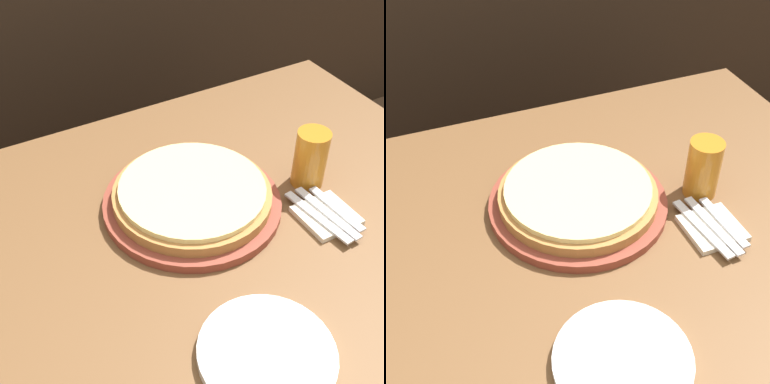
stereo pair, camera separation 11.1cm
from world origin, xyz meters
TOP-DOWN VIEW (x-y plane):
  - dining_table at (0.00, 0.00)m, footprint 1.38×0.92m
  - pizza_on_board at (0.05, 0.05)m, footprint 0.38×0.38m
  - beer_glass at (0.31, 0.00)m, footprint 0.07×0.07m
  - dinner_plate at (-0.02, -0.32)m, footprint 0.23×0.23m
  - napkin_stack at (0.28, -0.11)m, footprint 0.11×0.11m
  - fork at (0.25, -0.11)m, footprint 0.04×0.18m
  - dinner_knife at (0.28, -0.11)m, footprint 0.03×0.18m
  - spoon at (0.30, -0.11)m, footprint 0.02×0.15m

SIDE VIEW (x-z plane):
  - dining_table at x=0.00m, z-range 0.00..0.73m
  - napkin_stack at x=0.28m, z-range 0.73..0.74m
  - dinner_plate at x=-0.02m, z-range 0.73..0.75m
  - spoon at x=0.30m, z-range 0.74..0.75m
  - fork at x=0.25m, z-range 0.74..0.75m
  - dinner_knife at x=0.28m, z-range 0.74..0.75m
  - pizza_on_board at x=0.05m, z-range 0.73..0.78m
  - beer_glass at x=0.31m, z-range 0.74..0.87m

